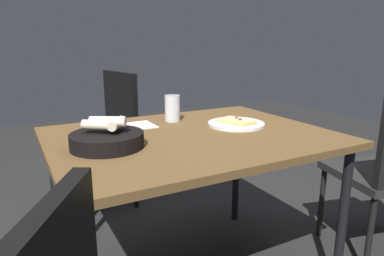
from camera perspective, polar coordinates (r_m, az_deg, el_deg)
The scene contains 6 objects.
dining_table at distance 1.52m, azimuth -0.15°, elevation -3.16°, with size 0.91×1.19×0.73m.
pizza_plate at distance 1.67m, azimuth 7.30°, elevation 0.78°, with size 0.27×0.27×0.04m.
bread_basket at distance 1.34m, azimuth -13.82°, elevation -1.67°, with size 0.28×0.28×0.12m.
beer_glass at distance 1.74m, azimuth -3.25°, elevation 2.99°, with size 0.08×0.08×0.13m.
napkin at distance 1.67m, azimuth -8.42°, elevation 0.46°, with size 0.16×0.12×0.00m.
chair_near at distance 2.45m, azimuth -13.87°, elevation -0.82°, with size 0.52×0.52×0.93m.
Camera 1 is at (-1.28, 0.69, 1.12)m, focal length 32.32 mm.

